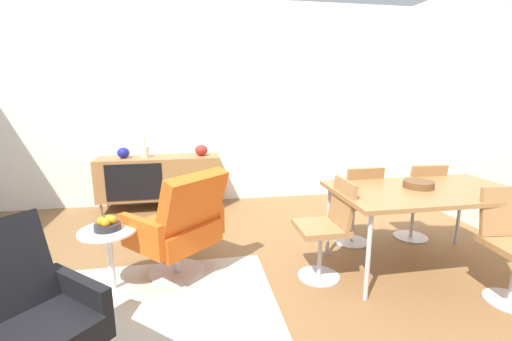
# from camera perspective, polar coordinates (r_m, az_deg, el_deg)

# --- Properties ---
(ground_plane) EXTENTS (8.32, 8.32, 0.00)m
(ground_plane) POSITION_cam_1_polar(r_m,az_deg,el_deg) (2.90, -6.87, -19.91)
(ground_plane) COLOR brown
(wall_back) EXTENTS (6.80, 0.12, 2.80)m
(wall_back) POSITION_cam_1_polar(r_m,az_deg,el_deg) (5.05, -9.29, 10.64)
(wall_back) COLOR white
(wall_back) RESTS_ON ground_plane
(sideboard) EXTENTS (1.60, 0.45, 0.72)m
(sideboard) POSITION_cam_1_polar(r_m,az_deg,el_deg) (4.90, -15.54, -1.08)
(sideboard) COLOR olive
(sideboard) RESTS_ON ground_plane
(vase_cobalt) EXTENTS (0.11, 0.11, 0.26)m
(vase_cobalt) POSITION_cam_1_polar(r_m,az_deg,el_deg) (4.85, -17.77, 3.05)
(vase_cobalt) COLOR beige
(vase_cobalt) RESTS_ON sideboard
(vase_sculptural_dark) EXTENTS (0.17, 0.17, 0.15)m
(vase_sculptural_dark) POSITION_cam_1_polar(r_m,az_deg,el_deg) (4.81, -8.93, 3.29)
(vase_sculptural_dark) COLOR maroon
(vase_sculptural_dark) RESTS_ON sideboard
(vase_ceramic_small) EXTENTS (0.16, 0.16, 0.14)m
(vase_ceramic_small) POSITION_cam_1_polar(r_m,az_deg,el_deg) (4.89, -20.92, 2.73)
(vase_ceramic_small) COLOR navy
(vase_ceramic_small) RESTS_ON sideboard
(dining_table) EXTENTS (1.60, 0.90, 0.74)m
(dining_table) POSITION_cam_1_polar(r_m,az_deg,el_deg) (3.38, 25.99, -3.44)
(dining_table) COLOR olive
(dining_table) RESTS_ON ground_plane
(wooden_bowl_on_table) EXTENTS (0.26, 0.26, 0.06)m
(wooden_bowl_on_table) POSITION_cam_1_polar(r_m,az_deg,el_deg) (3.39, 25.10, -2.07)
(wooden_bowl_on_table) COLOR brown
(wooden_bowl_on_table) RESTS_ON dining_table
(dining_chair_back_left) EXTENTS (0.41, 0.43, 0.86)m
(dining_chair_back_left) POSITION_cam_1_polar(r_m,az_deg,el_deg) (3.72, 16.21, -4.94)
(dining_chair_back_left) COLOR #9E7042
(dining_chair_back_left) RESTS_ON ground_plane
(dining_chair_back_right) EXTENTS (0.42, 0.44, 0.86)m
(dining_chair_back_right) POSITION_cam_1_polar(r_m,az_deg,el_deg) (4.07, 25.02, -4.12)
(dining_chair_back_right) COLOR #9E7042
(dining_chair_back_right) RESTS_ON ground_plane
(dining_chair_near_window) EXTENTS (0.43, 0.40, 0.86)m
(dining_chair_near_window) POSITION_cam_1_polar(r_m,az_deg,el_deg) (3.02, 11.69, -8.78)
(dining_chair_near_window) COLOR #9E7042
(dining_chair_near_window) RESTS_ON ground_plane
(lounge_chair_red) EXTENTS (0.91, 0.91, 0.95)m
(lounge_chair_red) POSITION_cam_1_polar(r_m,az_deg,el_deg) (3.05, -12.38, -8.68)
(lounge_chair_red) COLOR #D85919
(lounge_chair_red) RESTS_ON ground_plane
(armchair_black_shell) EXTENTS (0.91, 0.91, 0.95)m
(armchair_black_shell) POSITION_cam_1_polar(r_m,az_deg,el_deg) (2.16, -35.90, -20.26)
(armchair_black_shell) COLOR black
(armchair_black_shell) RESTS_ON ground_plane
(side_table_round) EXTENTS (0.44, 0.44, 0.52)m
(side_table_round) POSITION_cam_1_polar(r_m,az_deg,el_deg) (3.04, -22.80, -12.39)
(side_table_round) COLOR white
(side_table_round) RESTS_ON ground_plane
(fruit_bowl) EXTENTS (0.20, 0.20, 0.11)m
(fruit_bowl) POSITION_cam_1_polar(r_m,az_deg,el_deg) (2.95, -23.18, -8.11)
(fruit_bowl) COLOR #262628
(fruit_bowl) RESTS_ON side_table_round
(area_rug) EXTENTS (2.20, 1.70, 0.01)m
(area_rug) POSITION_cam_1_polar(r_m,az_deg,el_deg) (2.77, -20.92, -22.38)
(area_rug) COLOR #B7AD99
(area_rug) RESTS_ON ground_plane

